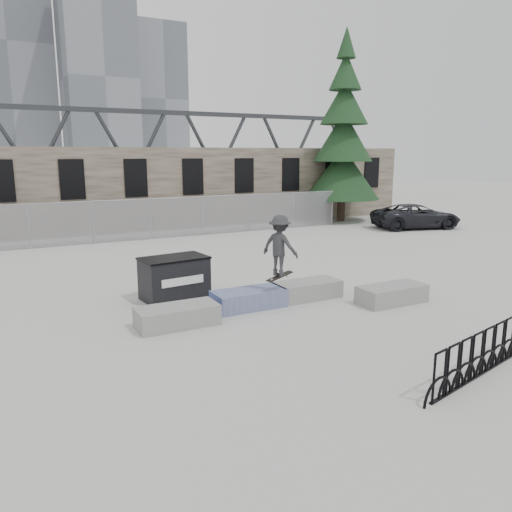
{
  "coord_description": "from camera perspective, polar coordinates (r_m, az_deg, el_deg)",
  "views": [
    {
      "loc": [
        -6.78,
        -11.54,
        4.18
      ],
      "look_at": [
        -0.27,
        0.82,
        1.3
      ],
      "focal_mm": 35.0,
      "sensor_mm": 36.0,
      "label": 1
    }
  ],
  "objects": [
    {
      "name": "ground",
      "position": [
        14.02,
        2.57,
        -5.71
      ],
      "size": [
        120.0,
        120.0,
        0.0
      ],
      "primitive_type": "plane",
      "color": "#B7B7B2",
      "rests_on": "ground"
    },
    {
      "name": "planter_center_left",
      "position": [
        13.76,
        -0.83,
        -4.84
      ],
      "size": [
        2.0,
        0.9,
        0.51
      ],
      "color": "#2E428C",
      "rests_on": "ground"
    },
    {
      "name": "skateboarder",
      "position": [
        13.42,
        2.75,
        1.19
      ],
      "size": [
        1.04,
        1.23,
        1.77
      ],
      "rotation": [
        0.0,
        0.0,
        2.07
      ],
      "color": "#2D2D30",
      "rests_on": "ground"
    },
    {
      "name": "planter_center_right",
      "position": [
        14.74,
        5.81,
        -3.77
      ],
      "size": [
        2.0,
        0.9,
        0.51
      ],
      "color": "gray",
      "rests_on": "ground"
    },
    {
      "name": "chainlink_fence",
      "position": [
        25.17,
        -11.96,
        4.23
      ],
      "size": [
        22.06,
        0.06,
        2.02
      ],
      "color": "gray",
      "rests_on": "ground"
    },
    {
      "name": "skyline_towers",
      "position": [
        106.81,
        -25.9,
        19.5
      ],
      "size": [
        58.0,
        28.0,
        48.0
      ],
      "color": "slate",
      "rests_on": "ground"
    },
    {
      "name": "truss_bridge",
      "position": [
        68.62,
        -13.89,
        11.29
      ],
      "size": [
        70.0,
        3.0,
        9.8
      ],
      "color": "#2D3033",
      "rests_on": "ground"
    },
    {
      "name": "bike_rack",
      "position": [
        10.61,
        24.48,
        -10.1
      ],
      "size": [
        3.95,
        0.94,
        0.9
      ],
      "rotation": [
        0.0,
        0.0,
        0.22
      ],
      "color": "black",
      "rests_on": "ground"
    },
    {
      "name": "planter_offset",
      "position": [
        14.73,
        15.26,
        -4.14
      ],
      "size": [
        2.0,
        0.9,
        0.51
      ],
      "color": "gray",
      "rests_on": "ground"
    },
    {
      "name": "spruce_tree",
      "position": [
        31.73,
        9.93,
        12.52
      ],
      "size": [
        4.61,
        4.61,
        11.5
      ],
      "color": "#38281E",
      "rests_on": "ground"
    },
    {
      "name": "suv",
      "position": [
        29.76,
        17.83,
        4.36
      ],
      "size": [
        5.37,
        3.47,
        1.38
      ],
      "primitive_type": "imported",
      "rotation": [
        0.0,
        0.0,
        1.31
      ],
      "color": "black",
      "rests_on": "ground"
    },
    {
      "name": "stone_wall",
      "position": [
        28.66,
        -14.14,
        7.46
      ],
      "size": [
        36.0,
        2.58,
        4.5
      ],
      "color": "brown",
      "rests_on": "ground"
    },
    {
      "name": "dumpster",
      "position": [
        14.74,
        -9.31,
        -2.46
      ],
      "size": [
        2.0,
        1.35,
        1.24
      ],
      "rotation": [
        0.0,
        0.0,
        0.11
      ],
      "color": "black",
      "rests_on": "ground"
    },
    {
      "name": "planter_far_left",
      "position": [
        12.51,
        -8.97,
        -6.69
      ],
      "size": [
        2.0,
        0.9,
        0.51
      ],
      "color": "gray",
      "rests_on": "ground"
    }
  ]
}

